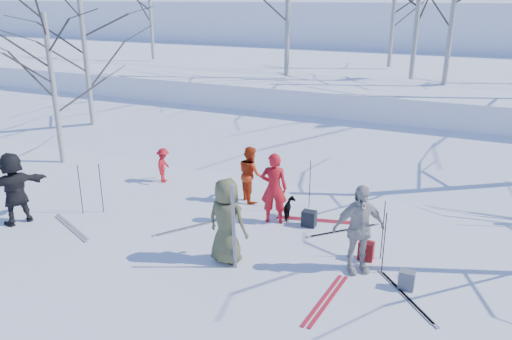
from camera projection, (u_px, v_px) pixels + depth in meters
The scene contains 34 objects.
ground at pixel (229, 243), 11.45m from camera, with size 120.00×120.00×0.00m, color white.
snow_ramp at pixel (321, 154), 17.41m from camera, with size 70.00×9.50×1.40m, color white.
snow_plateau at pixel (381, 86), 25.71m from camera, with size 70.00×18.00×2.20m, color white.
far_hill at pixel (430, 37), 43.41m from camera, with size 90.00×30.00×6.00m, color white.
skier_olive_center at pixel (227, 221), 10.38m from camera, with size 0.91×0.59×1.86m, color #4F5231.
skier_red_north at pixel (274, 188), 12.24m from camera, with size 0.66×0.43×1.80m, color red.
skier_redor_behind at pixel (250, 174), 13.60m from camera, with size 0.75×0.59×1.55m, color #BA310E.
skier_red_seated at pixel (163, 165), 15.07m from camera, with size 0.68×0.39×1.06m, color red.
skier_cream_east at pixel (358, 229), 9.99m from camera, with size 1.11×0.46×1.89m, color beige.
skier_grey_west at pixel (14, 188), 12.19m from camera, with size 1.70×0.54×1.83m, color black.
dog at pixel (290, 209), 12.60m from camera, with size 0.29×0.63×0.53m, color black.
upright_ski_left at pixel (234, 228), 10.04m from camera, with size 0.07×0.02×1.90m, color silver.
upright_ski_right at pixel (234, 227), 10.05m from camera, with size 0.07×0.02×1.90m, color silver.
ski_pair_a at pixel (406, 296), 9.39m from camera, with size 1.38×1.58×0.02m, color silver, non-canonical shape.
ski_pair_b at pixel (326, 300), 9.28m from camera, with size 0.35×1.91×0.02m, color #AB1826, non-canonical shape.
ski_pair_c at pixel (192, 227), 12.23m from camera, with size 1.24×1.68×0.02m, color silver, non-canonical shape.
ski_pair_d at pixel (71, 227), 12.20m from camera, with size 1.81×0.98×0.02m, color silver, non-canonical shape.
ski_pair_e at pixel (315, 220), 12.60m from camera, with size 1.89×0.64×0.02m, color #AB1826, non-canonical shape.
ski_pair_f at pixel (344, 230), 12.03m from camera, with size 1.47×1.50×0.02m, color silver, non-canonical shape.
ski_pole_a at pixel (101, 188), 12.86m from camera, with size 0.02×0.02×1.34m, color black.
ski_pole_b at pixel (383, 230), 10.55m from camera, with size 0.02×0.02×1.34m, color black.
ski_pole_c at pixel (384, 243), 9.99m from camera, with size 0.02×0.02×1.34m, color black.
ski_pole_d at pixel (279, 187), 12.94m from camera, with size 0.02×0.02×1.34m, color black.
ski_pole_e at pixel (80, 190), 12.78m from camera, with size 0.02×0.02×1.34m, color black.
ski_pole_f at pixel (310, 184), 13.15m from camera, with size 0.02×0.02×1.34m, color black.
backpack_red at pixel (366, 251), 10.66m from camera, with size 0.32×0.22×0.42m, color maroon.
backpack_grey at pixel (407, 280), 9.59m from camera, with size 0.30×0.20×0.38m, color #5B5D63.
backpack_dark at pixel (309, 219), 12.23m from camera, with size 0.34×0.24×0.40m, color black.
birch_plateau_e at pixel (150, 8), 25.66m from camera, with size 4.25×4.25×5.21m, color silver, non-canonical shape.
birch_plateau_f at pixel (394, 10), 22.74m from camera, with size 4.17×4.17×5.10m, color silver, non-canonical shape.
birch_plateau_g at pixel (419, 2), 19.21m from camera, with size 4.72×4.72×5.89m, color silver, non-canonical shape.
birch_plateau_h at pixel (454, 3), 18.08m from camera, with size 4.68×4.68×5.83m, color silver, non-canonical shape.
birch_edge_a at pixel (54, 91), 16.24m from camera, with size 4.03×4.03×4.90m, color silver, non-canonical shape.
birch_edge_d at pixel (87, 68), 19.18m from camera, with size 4.47×4.47×5.52m, color silver, non-canonical shape.
Camera 1 is at (4.84, -9.07, 5.35)m, focal length 35.00 mm.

